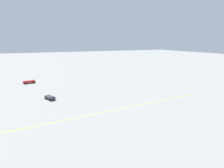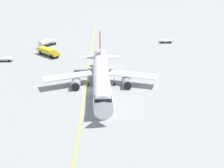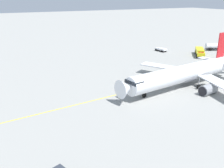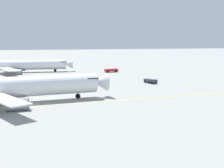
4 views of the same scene
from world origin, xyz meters
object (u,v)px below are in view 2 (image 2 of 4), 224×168
airliner_main (101,77)px  fire_tender_truck (48,51)px  fuel_tanker_truck (47,42)px  pushback_tug_truck (5,59)px  pushback_tug_truck_extra (166,41)px

airliner_main → fire_tender_truck: (28.35, 22.54, -1.54)m
fuel_tanker_truck → pushback_tug_truck: bearing=-177.8°
fire_tender_truck → pushback_tug_truck_extra: fire_tender_truck is taller
pushback_tug_truck → fire_tender_truck: (7.93, -12.71, 0.73)m
fuel_tanker_truck → fire_tender_truck: size_ratio=0.91×
pushback_tug_truck → airliner_main: bearing=143.7°
airliner_main → pushback_tug_truck_extra: bearing=149.1°
airliner_main → fuel_tanker_truck: bearing=-154.6°
fuel_tanker_truck → fire_tender_truck: (-13.05, -4.23, -0.03)m
fuel_tanker_truck → pushback_tug_truck: size_ratio=1.71×
airliner_main → pushback_tug_truck_extra: 55.43m
fire_tender_truck → pushback_tug_truck_extra: bearing=67.8°
fire_tender_truck → pushback_tug_truck_extra: 49.91m
pushback_tug_truck → fire_tender_truck: fire_tender_truck is taller
pushback_tug_truck_extra → airliner_main: bearing=-118.5°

